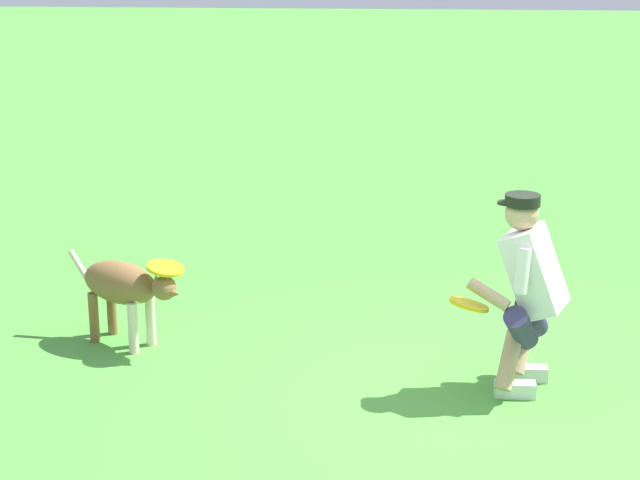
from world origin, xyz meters
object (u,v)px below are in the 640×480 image
person (527,287)px  frisbee_held (469,305)px  frisbee_flying (165,268)px  dog (125,287)px

person → frisbee_held: 0.40m
person → frisbee_flying: person is taller
dog → frisbee_held: size_ratio=3.70×
frisbee_flying → person: bearing=170.4°
person → dog: size_ratio=1.36×
dog → frisbee_flying: size_ratio=3.63×
frisbee_flying → frisbee_held: same height
person → frisbee_held: size_ratio=5.05×
dog → frisbee_held: bearing=14.0°
person → dog: bearing=11.2°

